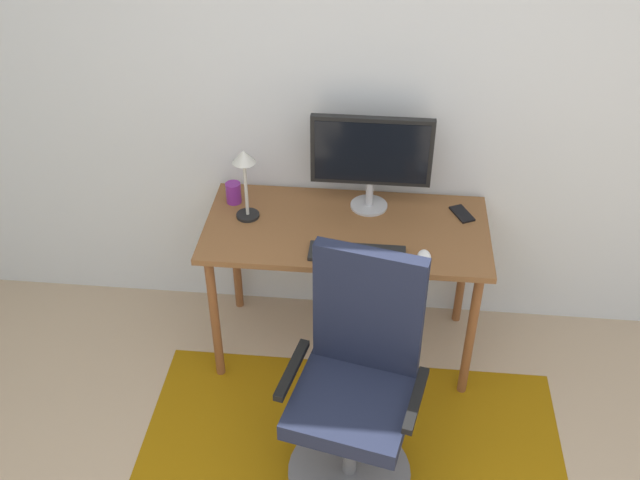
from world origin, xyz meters
TOP-DOWN VIEW (x-y plane):
  - wall_back at (0.00, 2.20)m, footprint 6.00×0.10m
  - area_rug at (-0.01, 1.09)m, footprint 1.92×1.17m
  - desk at (-0.09, 1.81)m, footprint 1.33×0.64m
  - monitor at (0.01, 1.99)m, footprint 0.56×0.18m
  - keyboard at (-0.03, 1.60)m, footprint 0.43×0.13m
  - computer_mouse at (0.27, 1.59)m, footprint 0.06×0.10m
  - coffee_cup at (-0.66, 1.97)m, footprint 0.07×0.07m
  - cell_phone at (0.45, 1.96)m, footprint 0.12×0.16m
  - desk_lamp at (-0.57, 1.85)m, footprint 0.11×0.11m
  - office_chair at (0.01, 1.06)m, footprint 0.60×0.56m

SIDE VIEW (x-z plane):
  - area_rug at x=-0.01m, z-range 0.00..0.01m
  - office_chair at x=0.01m, z-range -0.10..1.00m
  - desk at x=-0.09m, z-range 0.30..1.07m
  - cell_phone at x=0.45m, z-range 0.77..0.78m
  - keyboard at x=-0.03m, z-range 0.77..0.79m
  - computer_mouse at x=0.27m, z-range 0.77..0.80m
  - coffee_cup at x=-0.66m, z-range 0.77..0.87m
  - desk_lamp at x=-0.57m, z-range 0.85..1.21m
  - monitor at x=0.01m, z-range 0.82..1.30m
  - wall_back at x=0.00m, z-range 0.00..2.60m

